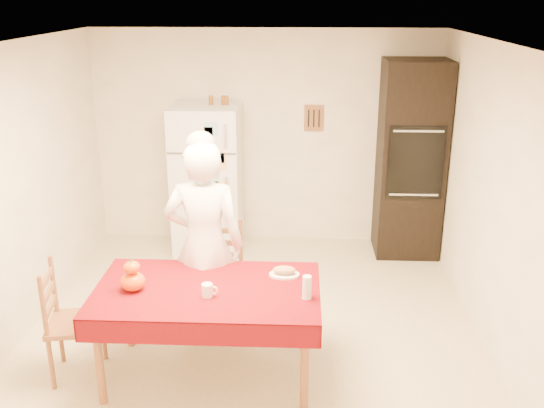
# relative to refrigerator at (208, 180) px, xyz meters

# --- Properties ---
(floor) EXTENTS (4.50, 4.50, 0.00)m
(floor) POSITION_rel_refrigerator_xyz_m (0.65, -1.88, -0.85)
(floor) COLOR #C3B48D
(floor) RESTS_ON ground
(room_shell) EXTENTS (4.02, 4.52, 2.51)m
(room_shell) POSITION_rel_refrigerator_xyz_m (0.65, -1.88, 0.77)
(room_shell) COLOR white
(room_shell) RESTS_ON ground
(refrigerator) EXTENTS (0.75, 0.74, 1.70)m
(refrigerator) POSITION_rel_refrigerator_xyz_m (0.00, 0.00, 0.00)
(refrigerator) COLOR white
(refrigerator) RESTS_ON floor
(oven_cabinet) EXTENTS (0.70, 0.62, 2.20)m
(oven_cabinet) POSITION_rel_refrigerator_xyz_m (2.28, 0.05, 0.25)
(oven_cabinet) COLOR black
(oven_cabinet) RESTS_ON floor
(dining_table) EXTENTS (1.70, 1.00, 0.76)m
(dining_table) POSITION_rel_refrigerator_xyz_m (0.36, -2.48, -0.16)
(dining_table) COLOR brown
(dining_table) RESTS_ON floor
(chair_far) EXTENTS (0.46, 0.45, 0.95)m
(chair_far) POSITION_rel_refrigerator_xyz_m (0.35, -1.62, -0.34)
(chair_far) COLOR brown
(chair_far) RESTS_ON floor
(chair_left) EXTENTS (0.47, 0.48, 0.95)m
(chair_left) POSITION_rel_refrigerator_xyz_m (-0.74, -2.52, -0.34)
(chair_left) COLOR brown
(chair_left) RESTS_ON floor
(seated_woman) EXTENTS (0.67, 0.45, 1.80)m
(seated_woman) POSITION_rel_refrigerator_xyz_m (0.27, -1.99, 0.05)
(seated_woman) COLOR white
(seated_woman) RESTS_ON floor
(coffee_mug) EXTENTS (0.08, 0.08, 0.10)m
(coffee_mug) POSITION_rel_refrigerator_xyz_m (0.38, -2.60, -0.04)
(coffee_mug) COLOR white
(coffee_mug) RESTS_ON dining_table
(pumpkin_lower) EXTENTS (0.19, 0.19, 0.14)m
(pumpkin_lower) POSITION_rel_refrigerator_xyz_m (-0.19, -2.53, -0.02)
(pumpkin_lower) COLOR red
(pumpkin_lower) RESTS_ON dining_table
(pumpkin_upper) EXTENTS (0.12, 0.12, 0.09)m
(pumpkin_upper) POSITION_rel_refrigerator_xyz_m (-0.19, -2.53, 0.10)
(pumpkin_upper) COLOR #DB6005
(pumpkin_upper) RESTS_ON pumpkin_lower
(wine_glass) EXTENTS (0.07, 0.07, 0.18)m
(wine_glass) POSITION_rel_refrigerator_xyz_m (1.11, -2.60, -0.00)
(wine_glass) COLOR white
(wine_glass) RESTS_ON dining_table
(bread_plate) EXTENTS (0.24, 0.24, 0.02)m
(bread_plate) POSITION_rel_refrigerator_xyz_m (0.93, -2.24, -0.08)
(bread_plate) COLOR white
(bread_plate) RESTS_ON dining_table
(bread_loaf) EXTENTS (0.18, 0.10, 0.06)m
(bread_loaf) POSITION_rel_refrigerator_xyz_m (0.93, -2.24, -0.04)
(bread_loaf) COLOR #AB8054
(bread_loaf) RESTS_ON bread_plate
(spice_jar_left) EXTENTS (0.05, 0.05, 0.10)m
(spice_jar_left) POSITION_rel_refrigerator_xyz_m (0.06, 0.05, 0.90)
(spice_jar_left) COLOR brown
(spice_jar_left) RESTS_ON refrigerator
(spice_jar_mid) EXTENTS (0.05, 0.05, 0.10)m
(spice_jar_mid) POSITION_rel_refrigerator_xyz_m (0.20, 0.05, 0.90)
(spice_jar_mid) COLOR brown
(spice_jar_mid) RESTS_ON refrigerator
(spice_jar_right) EXTENTS (0.05, 0.05, 0.10)m
(spice_jar_right) POSITION_rel_refrigerator_xyz_m (0.23, 0.05, 0.90)
(spice_jar_right) COLOR brown
(spice_jar_right) RESTS_ON refrigerator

